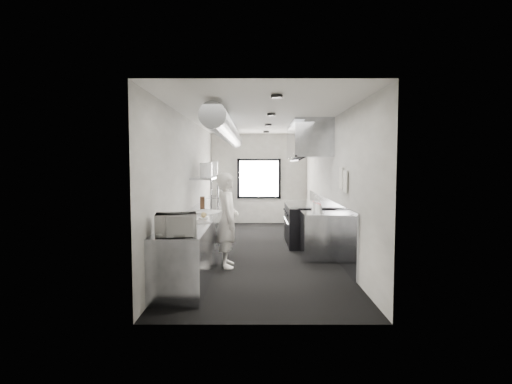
{
  "coord_description": "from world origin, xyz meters",
  "views": [
    {
      "loc": [
        -0.07,
        -8.5,
        1.85
      ],
      "look_at": [
        -0.09,
        -0.2,
        1.27
      ],
      "focal_mm": 28.06,
      "sensor_mm": 36.0,
      "label": 1
    }
  ],
  "objects_px": {
    "range": "(304,224)",
    "squeeze_bottle_e": "(313,207)",
    "exhaust_hood": "(308,141)",
    "plate_stack_c": "(210,169)",
    "squeeze_bottle_b": "(318,209)",
    "plate_stack_d": "(213,168)",
    "microwave": "(176,225)",
    "plate_stack_a": "(206,170)",
    "line_cook": "(227,220)",
    "far_work_table": "(220,212)",
    "squeeze_bottle_a": "(320,210)",
    "prep_counter": "(203,234)",
    "bottle_station": "(319,235)",
    "squeeze_bottle_c": "(318,209)",
    "knife_block": "(202,202)",
    "plate_stack_b": "(207,170)",
    "deli_tub_a": "(176,223)",
    "cutting_board": "(205,212)",
    "deli_tub_b": "(173,225)",
    "squeeze_bottle_d": "(316,208)",
    "small_plate": "(204,218)",
    "pass_shelf": "(210,177)"
  },
  "relations": [
    {
      "from": "bottle_station",
      "to": "deli_tub_a",
      "type": "distance_m",
      "value": 3.01
    },
    {
      "from": "microwave",
      "to": "plate_stack_a",
      "type": "height_order",
      "value": "plate_stack_a"
    },
    {
      "from": "line_cook",
      "to": "plate_stack_b",
      "type": "height_order",
      "value": "plate_stack_b"
    },
    {
      "from": "prep_counter",
      "to": "deli_tub_a",
      "type": "bearing_deg",
      "value": -95.3
    },
    {
      "from": "cutting_board",
      "to": "squeeze_bottle_d",
      "type": "xyz_separation_m",
      "value": [
        2.22,
        0.11,
        0.07
      ]
    },
    {
      "from": "line_cook",
      "to": "exhaust_hood",
      "type": "bearing_deg",
      "value": -45.02
    },
    {
      "from": "knife_block",
      "to": "squeeze_bottle_c",
      "type": "distance_m",
      "value": 2.57
    },
    {
      "from": "microwave",
      "to": "exhaust_hood",
      "type": "bearing_deg",
      "value": 50.45
    },
    {
      "from": "plate_stack_b",
      "to": "plate_stack_c",
      "type": "bearing_deg",
      "value": 87.08
    },
    {
      "from": "plate_stack_d",
      "to": "squeeze_bottle_a",
      "type": "bearing_deg",
      "value": -48.99
    },
    {
      "from": "far_work_table",
      "to": "exhaust_hood",
      "type": "bearing_deg",
      "value": -48.06
    },
    {
      "from": "exhaust_hood",
      "to": "small_plate",
      "type": "relative_size",
      "value": 13.6
    },
    {
      "from": "plate_stack_b",
      "to": "squeeze_bottle_d",
      "type": "xyz_separation_m",
      "value": [
        2.33,
        -1.23,
        -0.74
      ]
    },
    {
      "from": "squeeze_bottle_a",
      "to": "knife_block",
      "type": "bearing_deg",
      "value": 152.6
    },
    {
      "from": "range",
      "to": "squeeze_bottle_d",
      "type": "distance_m",
      "value": 1.32
    },
    {
      "from": "range",
      "to": "plate_stack_d",
      "type": "distance_m",
      "value": 2.72
    },
    {
      "from": "exhaust_hood",
      "to": "range",
      "type": "relative_size",
      "value": 1.38
    },
    {
      "from": "squeeze_bottle_b",
      "to": "plate_stack_d",
      "type": "bearing_deg",
      "value": 132.73
    },
    {
      "from": "pass_shelf",
      "to": "deli_tub_a",
      "type": "height_order",
      "value": "pass_shelf"
    },
    {
      "from": "far_work_table",
      "to": "squeeze_bottle_e",
      "type": "relative_size",
      "value": 6.47
    },
    {
      "from": "bottle_station",
      "to": "squeeze_bottle_e",
      "type": "distance_m",
      "value": 0.61
    },
    {
      "from": "prep_counter",
      "to": "bottle_station",
      "type": "xyz_separation_m",
      "value": [
        2.3,
        -0.2,
        0.0
      ]
    },
    {
      "from": "exhaust_hood",
      "to": "plate_stack_c",
      "type": "height_order",
      "value": "exhaust_hood"
    },
    {
      "from": "prep_counter",
      "to": "bottle_station",
      "type": "bearing_deg",
      "value": -4.97
    },
    {
      "from": "far_work_table",
      "to": "cutting_board",
      "type": "height_order",
      "value": "cutting_board"
    },
    {
      "from": "squeeze_bottle_a",
      "to": "squeeze_bottle_d",
      "type": "xyz_separation_m",
      "value": [
        -0.01,
        0.49,
        -0.01
      ]
    },
    {
      "from": "microwave",
      "to": "squeeze_bottle_e",
      "type": "xyz_separation_m",
      "value": [
        2.22,
        2.8,
        -0.06
      ]
    },
    {
      "from": "range",
      "to": "squeeze_bottle_e",
      "type": "height_order",
      "value": "squeeze_bottle_e"
    },
    {
      "from": "far_work_table",
      "to": "squeeze_bottle_a",
      "type": "relative_size",
      "value": 6.54
    },
    {
      "from": "exhaust_hood",
      "to": "microwave",
      "type": "height_order",
      "value": "exhaust_hood"
    },
    {
      "from": "prep_counter",
      "to": "knife_block",
      "type": "relative_size",
      "value": 25.27
    },
    {
      "from": "prep_counter",
      "to": "squeeze_bottle_c",
      "type": "xyz_separation_m",
      "value": [
        2.28,
        -0.23,
        0.53
      ]
    },
    {
      "from": "exhaust_hood",
      "to": "microwave",
      "type": "distance_m",
      "value": 4.72
    },
    {
      "from": "range",
      "to": "deli_tub_b",
      "type": "distance_m",
      "value": 4.1
    },
    {
      "from": "plate_stack_c",
      "to": "squeeze_bottle_b",
      "type": "bearing_deg",
      "value": -40.24
    },
    {
      "from": "far_work_table",
      "to": "line_cook",
      "type": "relative_size",
      "value": 0.7
    },
    {
      "from": "plate_stack_d",
      "to": "deli_tub_a",
      "type": "bearing_deg",
      "value": -92.08
    },
    {
      "from": "plate_stack_a",
      "to": "range",
      "type": "bearing_deg",
      "value": 9.24
    },
    {
      "from": "far_work_table",
      "to": "plate_stack_b",
      "type": "distance_m",
      "value": 2.79
    },
    {
      "from": "deli_tub_b",
      "to": "plate_stack_c",
      "type": "bearing_deg",
      "value": 87.99
    },
    {
      "from": "exhaust_hood",
      "to": "range",
      "type": "xyz_separation_m",
      "value": [
        -0.06,
        0.0,
        -1.92
      ]
    },
    {
      "from": "small_plate",
      "to": "plate_stack_a",
      "type": "distance_m",
      "value": 2.05
    },
    {
      "from": "prep_counter",
      "to": "squeeze_bottle_e",
      "type": "distance_m",
      "value": 2.29
    },
    {
      "from": "bottle_station",
      "to": "line_cook",
      "type": "bearing_deg",
      "value": -159.2
    },
    {
      "from": "prep_counter",
      "to": "squeeze_bottle_e",
      "type": "height_order",
      "value": "squeeze_bottle_e"
    },
    {
      "from": "squeeze_bottle_d",
      "to": "far_work_table",
      "type": "bearing_deg",
      "value": 121.4
    },
    {
      "from": "deli_tub_a",
      "to": "squeeze_bottle_e",
      "type": "bearing_deg",
      "value": 38.77
    },
    {
      "from": "microwave",
      "to": "cutting_board",
      "type": "distance_m",
      "value": 2.6
    },
    {
      "from": "squeeze_bottle_a",
      "to": "deli_tub_b",
      "type": "bearing_deg",
      "value": -146.65
    },
    {
      "from": "exhaust_hood",
      "to": "plate_stack_c",
      "type": "relative_size",
      "value": 6.8
    }
  ]
}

